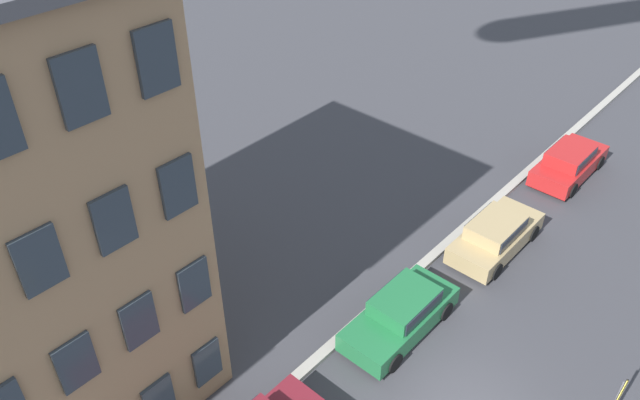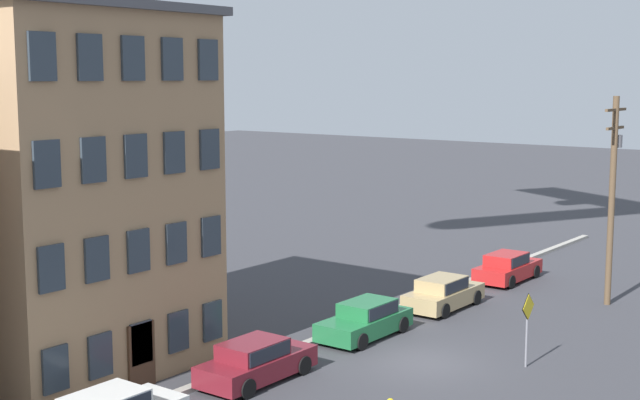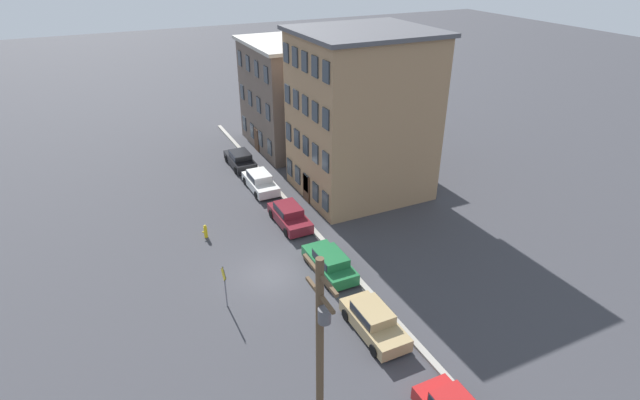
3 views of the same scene
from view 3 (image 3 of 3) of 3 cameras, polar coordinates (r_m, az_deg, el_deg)
name	(u,v)px [view 3 (image 3 of 3)]	position (r m, az deg, el deg)	size (l,w,h in m)	color
ground_plane	(271,274)	(30.97, -5.65, -8.43)	(200.00, 200.00, 0.00)	#38383D
kerb_strip	(336,255)	(32.38, 1.86, -6.33)	(56.00, 0.36, 0.16)	#9E998E
apartment_corner	(308,93)	(49.33, -1.36, 12.16)	(10.21, 11.41, 10.05)	#66564C
apartment_midblock	(361,115)	(38.63, 4.75, 9.65)	(8.87, 9.77, 12.59)	#9E7A56
car_black	(240,159)	(45.38, -9.11, 4.67)	(4.40, 1.92, 1.43)	black
car_white	(260,181)	(40.87, -6.86, 2.18)	(4.40, 1.92, 1.43)	silver
car_maroon	(289,215)	(35.64, -3.53, -1.69)	(4.40, 1.92, 1.43)	maroon
car_green	(330,262)	(30.57, 1.14, -7.10)	(4.40, 1.92, 1.43)	#1E6638
car_tan	(374,320)	(26.58, 6.15, -13.46)	(4.40, 1.92, 1.43)	tan
caution_sign	(224,280)	(27.83, -10.88, -8.96)	(0.99, 0.08, 2.68)	slate
utility_pole	(320,357)	(18.18, 0.04, -17.52)	(2.40, 0.44, 9.35)	brown
fire_hydrant	(205,231)	(35.02, -12.96, -3.48)	(0.24, 0.34, 0.96)	yellow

